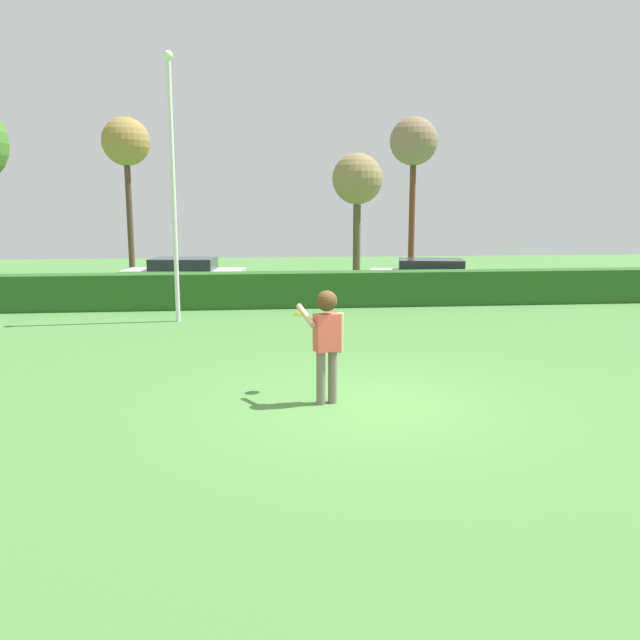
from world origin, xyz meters
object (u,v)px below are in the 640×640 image
at_px(parked_car_silver, 184,274).
at_px(oak_tree, 414,144).
at_px(frisbee, 300,315).
at_px(bare_elm_tree, 126,144).
at_px(parked_car_white, 430,275).
at_px(maple_tree, 357,181).
at_px(person, 326,333).
at_px(lamppost, 173,178).

distance_m(parked_car_silver, oak_tree, 12.55).
relative_size(frisbee, parked_car_silver, 0.05).
relative_size(frisbee, bare_elm_tree, 0.03).
bearing_deg(parked_car_white, oak_tree, 81.25).
bearing_deg(maple_tree, parked_car_white, -69.08).
relative_size(frisbee, oak_tree, 0.03).
distance_m(oak_tree, maple_tree, 4.31).
relative_size(parked_car_white, oak_tree, 0.63).
height_order(person, oak_tree, oak_tree).
xyz_separation_m(oak_tree, maple_tree, (-2.97, -2.59, -1.74)).
bearing_deg(maple_tree, frisbee, -102.39).
bearing_deg(parked_car_silver, bare_elm_tree, 117.19).
xyz_separation_m(parked_car_white, maple_tree, (-1.83, 4.80, 3.40)).
bearing_deg(person, frisbee, 115.13).
xyz_separation_m(person, bare_elm_tree, (-6.33, 18.91, 4.51)).
xyz_separation_m(frisbee, lamppost, (-2.78, 6.95, 2.49)).
relative_size(parked_car_silver, maple_tree, 0.84).
distance_m(person, frisbee, 0.85).
bearing_deg(person, lamppost, 112.16).
relative_size(person, frisbee, 7.67).
bearing_deg(bare_elm_tree, parked_car_white, -30.71).
bearing_deg(lamppost, person, -67.84).
bearing_deg(oak_tree, lamppost, -128.17).
height_order(person, bare_elm_tree, bare_elm_tree).
relative_size(lamppost, bare_elm_tree, 1.02).
xyz_separation_m(frisbee, oak_tree, (6.53, 18.79, 4.54)).
bearing_deg(frisbee, parked_car_silver, 104.11).
distance_m(maple_tree, bare_elm_tree, 9.86).
relative_size(oak_tree, maple_tree, 1.35).
height_order(lamppost, parked_car_silver, lamppost).
xyz_separation_m(parked_car_silver, oak_tree, (9.74, 6.03, 5.14)).
bearing_deg(lamppost, parked_car_white, 28.60).
bearing_deg(frisbee, parked_car_white, 64.69).
distance_m(frisbee, parked_car_white, 12.63).
xyz_separation_m(lamppost, maple_tree, (6.34, 9.26, 0.31)).
relative_size(parked_car_silver, oak_tree, 0.62).
bearing_deg(parked_car_silver, oak_tree, 31.76).
relative_size(lamppost, maple_tree, 1.33).
xyz_separation_m(person, parked_car_white, (5.04, 12.16, -0.43)).
relative_size(frisbee, parked_car_white, 0.05).
bearing_deg(lamppost, maple_tree, 55.58).
distance_m(parked_car_white, bare_elm_tree, 14.12).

